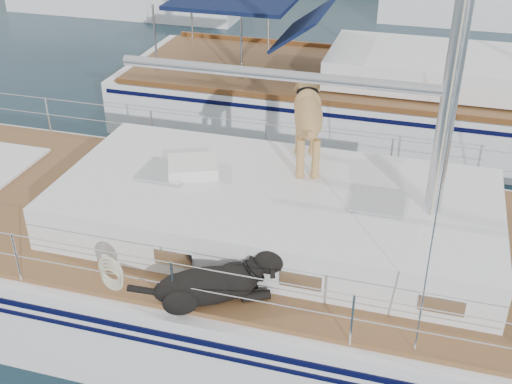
% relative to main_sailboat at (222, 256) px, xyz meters
% --- Properties ---
extents(ground, '(120.00, 120.00, 0.00)m').
position_rel_main_sailboat_xyz_m(ground, '(-0.10, 0.00, -0.68)').
color(ground, black).
rests_on(ground, ground).
extents(main_sailboat, '(12.00, 3.98, 14.01)m').
position_rel_main_sailboat_xyz_m(main_sailboat, '(0.00, 0.00, 0.00)').
color(main_sailboat, white).
rests_on(main_sailboat, ground).
extents(neighbor_sailboat, '(11.00, 3.50, 13.30)m').
position_rel_main_sailboat_xyz_m(neighbor_sailboat, '(1.58, 6.14, -0.06)').
color(neighbor_sailboat, white).
rests_on(neighbor_sailboat, ground).
extents(bg_boat_center, '(7.20, 3.00, 11.65)m').
position_rel_main_sailboat_xyz_m(bg_boat_center, '(3.90, 16.00, -0.23)').
color(bg_boat_center, white).
rests_on(bg_boat_center, ground).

